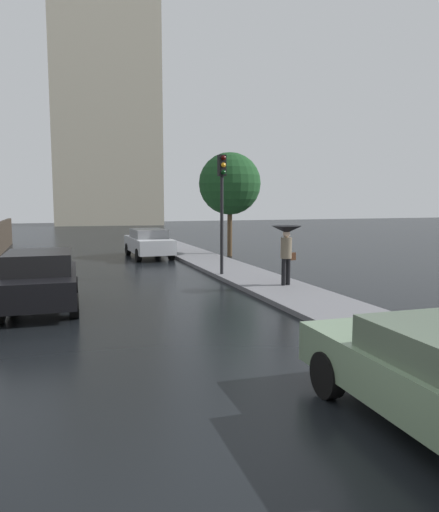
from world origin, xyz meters
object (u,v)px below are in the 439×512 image
Objects in this scene: car_black_near_kerb at (40,279)px; pedestrian_with_umbrella_near at (286,239)px; car_silver_far_ahead at (149,242)px; street_tree_near at (230,184)px; traffic_light at (222,192)px.

pedestrian_with_umbrella_near is (7.30, 0.47, 0.84)m from car_black_near_kerb.
street_tree_near is (4.04, -0.63, 2.89)m from car_silver_far_ahead.
car_black_near_kerb is 7.34m from traffic_light.
car_silver_far_ahead is (4.75, 10.42, -0.03)m from car_black_near_kerb.
pedestrian_with_umbrella_near is 3.41m from traffic_light.
traffic_light is at bearing -112.26° from street_tree_near.
car_black_near_kerb is 2.15× the size of pedestrian_with_umbrella_near.
street_tree_near is (2.66, 6.49, 0.53)m from traffic_light.
car_silver_far_ahead is 10.30m from pedestrian_with_umbrella_near.
car_black_near_kerb is at bearing -151.73° from traffic_light.
traffic_light is at bearing -149.73° from car_black_near_kerb.
car_silver_far_ahead is at bearing 171.13° from street_tree_near.
traffic_light is at bearing 101.61° from pedestrian_with_umbrella_near.
traffic_light reaches higher than pedestrian_with_umbrella_near.
car_black_near_kerb is 0.92× the size of car_silver_far_ahead.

